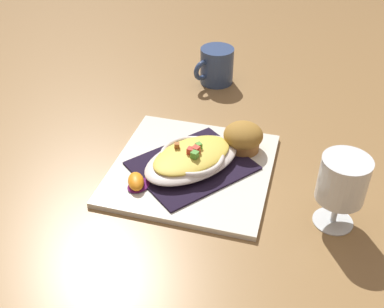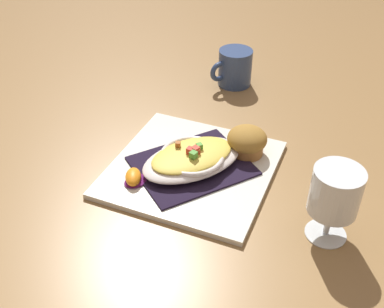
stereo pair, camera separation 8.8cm
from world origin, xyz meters
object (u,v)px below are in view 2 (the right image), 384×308
(orange_garnish, at_px, (134,178))
(coffee_mug, at_px, (234,70))
(stemmed_glass, at_px, (335,195))
(square_plate, at_px, (192,169))
(muffin, at_px, (247,141))
(gratin_dish, at_px, (192,158))

(orange_garnish, bearing_deg, coffee_mug, -86.64)
(stemmed_glass, bearing_deg, orange_garnish, 11.14)
(square_plate, xyz_separation_m, muffin, (-0.07, -0.09, 0.03))
(muffin, xyz_separation_m, coffee_mug, (0.16, -0.26, 0.00))
(square_plate, distance_m, gratin_dish, 0.03)
(coffee_mug, bearing_deg, gratin_dish, 104.79)
(orange_garnish, distance_m, stemmed_glass, 0.36)
(muffin, height_order, coffee_mug, coffee_mug)
(square_plate, relative_size, orange_garnish, 5.23)
(orange_garnish, bearing_deg, square_plate, -125.75)
(muffin, relative_size, orange_garnish, 1.38)
(coffee_mug, bearing_deg, square_plate, 104.79)
(gratin_dish, relative_size, muffin, 2.98)
(gratin_dish, bearing_deg, orange_garnish, 54.23)
(square_plate, height_order, stemmed_glass, stemmed_glass)
(muffin, bearing_deg, coffee_mug, -58.10)
(muffin, bearing_deg, square_plate, 53.75)
(coffee_mug, xyz_separation_m, stemmed_glass, (-0.37, 0.38, 0.05))
(gratin_dish, relative_size, stemmed_glass, 1.77)
(orange_garnish, bearing_deg, stemmed_glass, -168.86)
(gratin_dish, bearing_deg, stemmed_glass, 174.51)
(coffee_mug, bearing_deg, muffin, 121.90)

